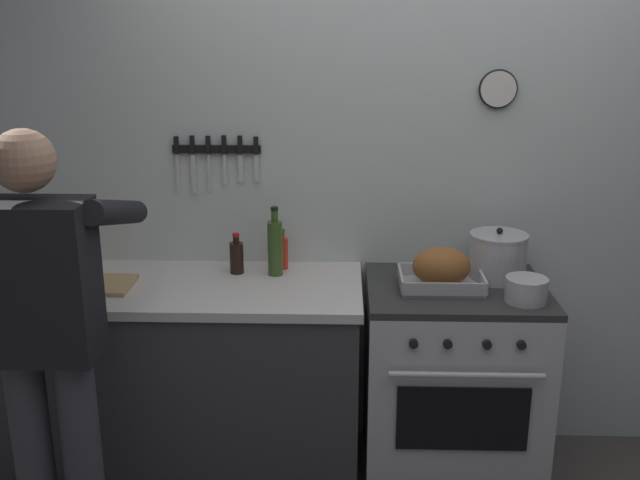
{
  "coord_description": "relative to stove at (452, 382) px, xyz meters",
  "views": [
    {
      "loc": [
        -0.27,
        -1.98,
        2.0
      ],
      "look_at": [
        -0.36,
        0.85,
        1.14
      ],
      "focal_mm": 41.51,
      "sensor_mm": 36.0,
      "label": 1
    }
  ],
  "objects": [
    {
      "name": "cutting_board",
      "position": [
        -1.56,
        -0.05,
        0.46
      ],
      "size": [
        0.36,
        0.24,
        0.02
      ],
      "primitive_type": "cube",
      "color": "tan",
      "rests_on": "counter_block"
    },
    {
      "name": "roasting_pan",
      "position": [
        -0.07,
        -0.01,
        0.53
      ],
      "size": [
        0.35,
        0.26,
        0.18
      ],
      "color": "#B7B7BC",
      "rests_on": "stove"
    },
    {
      "name": "saucepan",
      "position": [
        0.25,
        -0.16,
        0.5
      ],
      "size": [
        0.17,
        0.17,
        0.1
      ],
      "color": "#B7B7BC",
      "rests_on": "stove"
    },
    {
      "name": "stock_pot",
      "position": [
        0.19,
        0.11,
        0.55
      ],
      "size": [
        0.25,
        0.25,
        0.23
      ],
      "color": "#B7B7BC",
      "rests_on": "stove"
    },
    {
      "name": "bottle_soy_sauce",
      "position": [
        -0.96,
        0.15,
        0.53
      ],
      "size": [
        0.06,
        0.06,
        0.18
      ],
      "color": "black",
      "rests_on": "counter_block"
    },
    {
      "name": "bottle_cooking_oil",
      "position": [
        -1.66,
        0.18,
        0.55
      ],
      "size": [
        0.07,
        0.07,
        0.24
      ],
      "color": "gold",
      "rests_on": "counter_block"
    },
    {
      "name": "bottle_hot_sauce",
      "position": [
        -0.76,
        0.22,
        0.53
      ],
      "size": [
        0.05,
        0.05,
        0.19
      ],
      "color": "red",
      "rests_on": "counter_block"
    },
    {
      "name": "bottle_olive_oil",
      "position": [
        -0.79,
        0.13,
        0.58
      ],
      "size": [
        0.07,
        0.07,
        0.31
      ],
      "color": "#385623",
      "rests_on": "counter_block"
    },
    {
      "name": "counter_block",
      "position": [
        -1.42,
        0.0,
        0.0
      ],
      "size": [
        2.03,
        0.65,
        0.9
      ],
      "color": "#38383D",
      "rests_on": "ground"
    },
    {
      "name": "wall_back",
      "position": [
        -0.22,
        0.36,
        0.85
      ],
      "size": [
        6.0,
        0.13,
        2.6
      ],
      "color": "silver",
      "rests_on": "ground"
    },
    {
      "name": "person_cook",
      "position": [
        -1.52,
        -0.61,
        0.5
      ],
      "size": [
        0.51,
        0.63,
        1.66
      ],
      "rotation": [
        0.0,
        0.0,
        1.58
      ],
      "color": "#383842",
      "rests_on": "ground"
    },
    {
      "name": "stove",
      "position": [
        0.0,
        0.0,
        0.0
      ],
      "size": [
        0.76,
        0.67,
        0.9
      ],
      "color": "#BCBCC1",
      "rests_on": "ground"
    }
  ]
}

